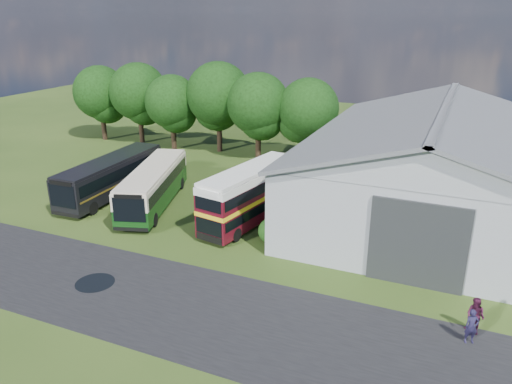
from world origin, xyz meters
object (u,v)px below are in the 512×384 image
at_px(visitor_a, 471,327).
at_px(visitor_b, 475,316).
at_px(bus_dark_single, 111,176).
at_px(storage_shed, 439,159).
at_px(bus_maroon_double, 250,196).
at_px(bus_green_single, 154,186).

distance_m(visitor_a, visitor_b, 0.87).
bearing_deg(bus_dark_single, visitor_a, -20.38).
relative_size(storage_shed, bus_maroon_double, 2.53).
bearing_deg(visitor_a, bus_green_single, 135.85).
bearing_deg(visitor_b, bus_dark_single, -164.34).
relative_size(bus_dark_single, visitor_a, 6.71).
xyz_separation_m(visitor_a, visitor_b, (0.13, 0.86, 0.07)).
bearing_deg(bus_maroon_double, visitor_b, -17.21).
bearing_deg(bus_green_single, storage_shed, 2.73).
bearing_deg(bus_maroon_double, visitor_a, -19.92).
height_order(visitor_a, visitor_b, visitor_b).
height_order(bus_green_single, visitor_a, bus_green_single).
xyz_separation_m(bus_green_single, visitor_a, (23.32, -8.68, -0.80)).
relative_size(bus_dark_single, visitor_b, 6.19).
bearing_deg(visitor_b, bus_green_single, -166.16).
distance_m(storage_shed, bus_maroon_double, 14.33).
distance_m(storage_shed, bus_dark_single, 25.87).
distance_m(bus_dark_single, visitor_a, 29.33).
xyz_separation_m(bus_dark_single, visitor_b, (27.97, -8.35, -0.74)).
bearing_deg(storage_shed, bus_green_single, -159.41).
xyz_separation_m(bus_maroon_double, visitor_a, (15.09, -8.75, -1.19)).
height_order(bus_dark_single, visitor_b, bus_dark_single).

